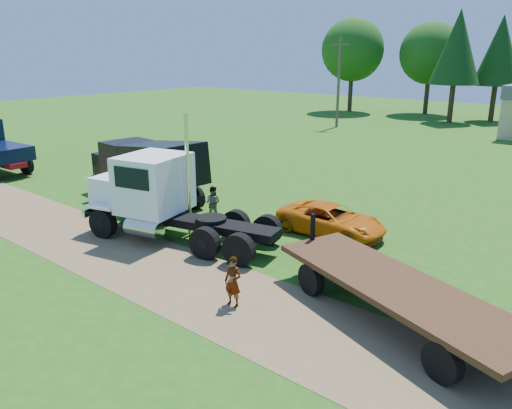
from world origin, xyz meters
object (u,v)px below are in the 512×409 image
Objects in this scene: white_semi_tractor at (156,196)px; spectator_a at (233,282)px; black_dump_truck at (147,167)px; orange_pickup at (331,220)px; flatbed_trailer at (396,292)px.

spectator_a is at bearing -33.73° from white_semi_tractor.
spectator_a is at bearing -21.85° from black_dump_truck.
orange_pickup is at bearing 27.97° from white_semi_tractor.
orange_pickup is at bearing 156.27° from flatbed_trailer.
black_dump_truck is 10.05m from orange_pickup.
white_semi_tractor reaches higher than flatbed_trailer.
flatbed_trailer reaches higher than orange_pickup.
orange_pickup is at bearing 15.86° from black_dump_truck.
white_semi_tractor is 1.86× the size of orange_pickup.
spectator_a is (-4.21, -2.33, -0.11)m from flatbed_trailer.
orange_pickup is at bearing 92.64° from spectator_a.
black_dump_truck reaches higher than orange_pickup.
white_semi_tractor is 5.44× the size of spectator_a.
orange_pickup is 2.93× the size of spectator_a.
flatbed_trailer reaches higher than spectator_a.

